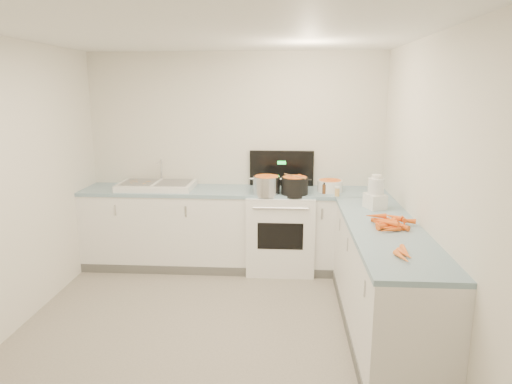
# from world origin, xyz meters

# --- Properties ---
(floor) EXTENTS (3.50, 4.00, 0.00)m
(floor) POSITION_xyz_m (0.00, 0.00, 0.00)
(floor) COLOR gray
(floor) RESTS_ON ground
(ceiling) EXTENTS (3.50, 4.00, 0.00)m
(ceiling) POSITION_xyz_m (0.00, 0.00, 2.50)
(ceiling) COLOR silver
(ceiling) RESTS_ON ground
(wall_back) EXTENTS (3.50, 0.00, 2.50)m
(wall_back) POSITION_xyz_m (0.00, 2.00, 1.25)
(wall_back) COLOR silver
(wall_back) RESTS_ON ground
(wall_front) EXTENTS (3.50, 0.00, 2.50)m
(wall_front) POSITION_xyz_m (0.00, -2.00, 1.25)
(wall_front) COLOR silver
(wall_front) RESTS_ON ground
(wall_right) EXTENTS (0.00, 4.00, 2.50)m
(wall_right) POSITION_xyz_m (1.75, 0.00, 1.25)
(wall_right) COLOR silver
(wall_right) RESTS_ON ground
(counter_back) EXTENTS (3.50, 0.62, 0.94)m
(counter_back) POSITION_xyz_m (0.00, 1.70, 0.47)
(counter_back) COLOR white
(counter_back) RESTS_ON ground
(counter_right) EXTENTS (0.62, 2.20, 0.94)m
(counter_right) POSITION_xyz_m (1.45, 0.30, 0.47)
(counter_right) COLOR white
(counter_right) RESTS_ON ground
(stove) EXTENTS (0.76, 0.65, 1.36)m
(stove) POSITION_xyz_m (0.55, 1.69, 0.47)
(stove) COLOR white
(stove) RESTS_ON ground
(sink) EXTENTS (0.86, 0.52, 0.31)m
(sink) POSITION_xyz_m (-0.90, 1.70, 0.98)
(sink) COLOR white
(sink) RESTS_ON counter_back
(steel_pot) EXTENTS (0.33, 0.33, 0.22)m
(steel_pot) POSITION_xyz_m (0.39, 1.51, 1.03)
(steel_pot) COLOR silver
(steel_pot) RESTS_ON stove
(black_pot) EXTENTS (0.34, 0.34, 0.21)m
(black_pot) POSITION_xyz_m (0.70, 1.51, 1.03)
(black_pot) COLOR black
(black_pot) RESTS_ON stove
(wooden_spoon) EXTENTS (0.24, 0.28, 0.01)m
(wooden_spoon) POSITION_xyz_m (0.70, 1.51, 1.14)
(wooden_spoon) COLOR #AD7A47
(wooden_spoon) RESTS_ON black_pot
(mixing_bowl) EXTENTS (0.32, 0.32, 0.13)m
(mixing_bowl) POSITION_xyz_m (1.10, 1.67, 1.01)
(mixing_bowl) COLOR white
(mixing_bowl) RESTS_ON counter_back
(extract_bottle) EXTENTS (0.04, 0.04, 0.10)m
(extract_bottle) POSITION_xyz_m (1.03, 1.55, 0.99)
(extract_bottle) COLOR #593319
(extract_bottle) RESTS_ON counter_back
(spice_jar) EXTENTS (0.05, 0.05, 0.09)m
(spice_jar) POSITION_xyz_m (1.16, 1.44, 0.98)
(spice_jar) COLOR #E5B266
(spice_jar) RESTS_ON counter_back
(food_processor) EXTENTS (0.22, 0.24, 0.33)m
(food_processor) POSITION_xyz_m (1.47, 0.94, 1.08)
(food_processor) COLOR white
(food_processor) RESTS_ON counter_right
(carrot_pile) EXTENTS (0.41, 0.42, 0.09)m
(carrot_pile) POSITION_xyz_m (1.48, 0.33, 0.97)
(carrot_pile) COLOR orange
(carrot_pile) RESTS_ON counter_right
(peeled_carrots) EXTENTS (0.12, 0.31, 0.04)m
(peeled_carrots) POSITION_xyz_m (1.42, -0.37, 0.96)
(peeled_carrots) COLOR orange
(peeled_carrots) RESTS_ON counter_right
(peelings) EXTENTS (0.25, 0.25, 0.01)m
(peelings) POSITION_xyz_m (-1.09, 1.68, 1.02)
(peelings) COLOR tan
(peelings) RESTS_ON sink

